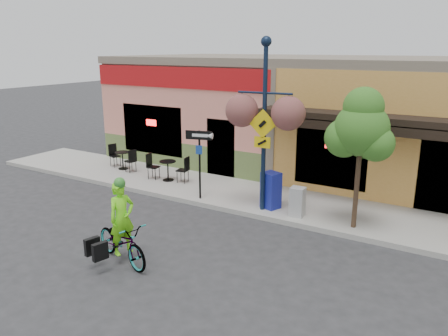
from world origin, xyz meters
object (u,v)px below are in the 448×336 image
at_px(cyclist_rider, 123,228).
at_px(newspaper_box_blue, 271,190).
at_px(building, 334,113).
at_px(street_tree, 359,159).
at_px(bicycle, 122,242).
at_px(lamp_post, 264,127).
at_px(one_way_sign, 200,165).
at_px(newspaper_box_grey, 297,202).

bearing_deg(cyclist_rider, newspaper_box_blue, -3.01).
relative_size(building, newspaper_box_blue, 16.35).
xyz_separation_m(building, cyclist_rider, (-1.48, -10.97, -1.39)).
xyz_separation_m(cyclist_rider, street_tree, (4.15, 4.49, 1.20)).
height_order(bicycle, street_tree, street_tree).
bearing_deg(newspaper_box_blue, lamp_post, -101.89).
bearing_deg(one_way_sign, building, 55.33).
bearing_deg(newspaper_box_blue, one_way_sign, -150.75).
relative_size(building, one_way_sign, 8.17).
distance_m(cyclist_rider, street_tree, 6.23).
distance_m(lamp_post, one_way_sign, 2.58).
relative_size(bicycle, cyclist_rider, 1.13).
height_order(one_way_sign, newspaper_box_blue, one_way_sign).
bearing_deg(bicycle, street_tree, -27.51).
distance_m(building, newspaper_box_grey, 6.80).
relative_size(bicycle, newspaper_box_blue, 1.75).
bearing_deg(one_way_sign, newspaper_box_blue, -6.75).
distance_m(newspaper_box_grey, street_tree, 2.21).
relative_size(one_way_sign, street_tree, 0.58).
bearing_deg(street_tree, bicycle, -133.07).
bearing_deg(building, cyclist_rider, -97.67).
bearing_deg(street_tree, newspaper_box_grey, -179.07).
bearing_deg(building, lamp_post, -90.52).
distance_m(bicycle, newspaper_box_blue, 4.96).
bearing_deg(newspaper_box_grey, newspaper_box_blue, 164.36).
bearing_deg(building, newspaper_box_blue, -89.11).
height_order(cyclist_rider, one_way_sign, one_way_sign).
bearing_deg(lamp_post, cyclist_rider, -114.03).
bearing_deg(newspaper_box_grey, one_way_sign, -179.44).
distance_m(cyclist_rider, newspaper_box_grey, 5.13).
height_order(newspaper_box_blue, street_tree, street_tree).
relative_size(one_way_sign, newspaper_box_blue, 2.00).
bearing_deg(one_way_sign, bicycle, -97.16).
distance_m(one_way_sign, newspaper_box_grey, 3.33).
distance_m(bicycle, one_way_sign, 4.41).
height_order(newspaper_box_grey, street_tree, street_tree).
relative_size(cyclist_rider, newspaper_box_blue, 1.55).
xyz_separation_m(lamp_post, newspaper_box_blue, (0.16, 0.25, -1.96)).
distance_m(cyclist_rider, one_way_sign, 4.38).
xyz_separation_m(cyclist_rider, one_way_sign, (-0.74, 4.29, 0.40)).
bearing_deg(lamp_post, newspaper_box_blue, 52.13).
bearing_deg(cyclist_rider, lamp_post, -2.19).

